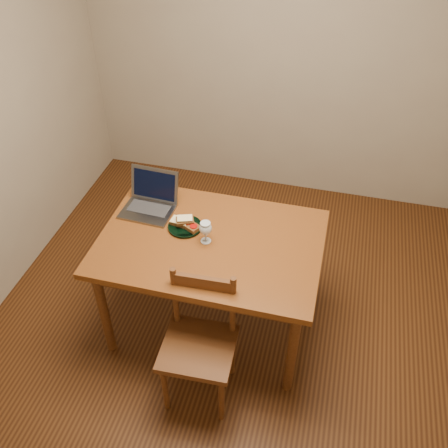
% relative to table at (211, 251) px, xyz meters
% --- Properties ---
extents(floor, '(3.20, 3.20, 0.02)m').
position_rel_table_xyz_m(floor, '(0.12, 0.08, -0.66)').
color(floor, black).
rests_on(floor, ground).
extents(back_wall, '(3.20, 0.02, 2.60)m').
position_rel_table_xyz_m(back_wall, '(0.12, 1.69, 0.65)').
color(back_wall, gray).
rests_on(back_wall, floor).
extents(table, '(1.30, 0.90, 0.74)m').
position_rel_table_xyz_m(table, '(0.00, 0.00, 0.00)').
color(table, '#57260E').
rests_on(table, floor).
extents(chair, '(0.42, 0.40, 0.43)m').
position_rel_table_xyz_m(chair, '(0.07, -0.49, -0.19)').
color(chair, '#3F210D').
rests_on(chair, floor).
extents(plate, '(0.21, 0.21, 0.02)m').
position_rel_table_xyz_m(plate, '(-0.18, 0.07, 0.09)').
color(plate, black).
rests_on(plate, table).
extents(sandwich_cheese, '(0.12, 0.08, 0.03)m').
position_rel_table_xyz_m(sandwich_cheese, '(-0.21, 0.08, 0.12)').
color(sandwich_cheese, '#381E0C').
rests_on(sandwich_cheese, plate).
extents(sandwich_tomato, '(0.13, 0.11, 0.03)m').
position_rel_table_xyz_m(sandwich_tomato, '(-0.14, 0.06, 0.12)').
color(sandwich_tomato, '#381E0C').
rests_on(sandwich_tomato, plate).
extents(sandwich_top, '(0.12, 0.10, 0.03)m').
position_rel_table_xyz_m(sandwich_top, '(-0.18, 0.07, 0.14)').
color(sandwich_top, '#381E0C').
rests_on(sandwich_top, plate).
extents(milk_glass, '(0.07, 0.07, 0.14)m').
position_rel_table_xyz_m(milk_glass, '(-0.02, -0.01, 0.16)').
color(milk_glass, white).
rests_on(milk_glass, table).
extents(laptop, '(0.33, 0.30, 0.23)m').
position_rel_table_xyz_m(laptop, '(-0.45, 0.21, 0.15)').
color(laptop, slate).
rests_on(laptop, table).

